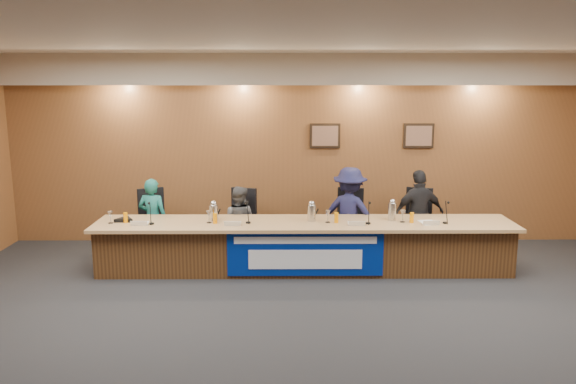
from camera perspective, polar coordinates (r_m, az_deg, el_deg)
name	(u,v)px	position (r m, az deg, el deg)	size (l,w,h in m)	color
floor	(312,343)	(6.24, 2.45, -15.12)	(10.00, 10.00, 0.00)	black
ceiling	(315,35)	(5.61, 2.73, 15.65)	(10.00, 8.00, 0.04)	silver
wall_back	(301,150)	(9.66, 1.37, 4.27)	(10.00, 0.04, 3.20)	brown
soffit	(302,70)	(9.34, 1.45, 12.33)	(10.00, 0.50, 0.50)	beige
dais_body	(304,247)	(8.34, 1.66, -5.63)	(6.00, 0.80, 0.70)	#492C15
dais_top	(305,223)	(8.20, 1.69, -3.22)	(6.10, 0.95, 0.05)	tan
banner	(305,254)	(7.94, 1.77, -6.28)	(2.20, 0.02, 0.65)	navy
banner_text_upper	(305,240)	(7.87, 1.78, -4.92)	(2.00, 0.01, 0.10)	silver
banner_text_lower	(305,259)	(7.95, 1.77, -6.86)	(1.60, 0.01, 0.28)	silver
wall_photo_left	(325,136)	(9.62, 3.77, 5.72)	(0.52, 0.04, 0.42)	black
wall_photo_right	(419,136)	(9.87, 13.13, 5.59)	(0.52, 0.04, 0.42)	black
panelist_a	(153,219)	(9.07, -13.56, -2.66)	(0.47, 0.31, 1.28)	#18635D
panelist_b	(239,222)	(8.88, -5.02, -3.10)	(0.56, 0.44, 1.16)	#444549
panelist_c	(350,213)	(8.87, 6.28, -2.15)	(0.94, 0.54, 1.45)	#17183E
panelist_d	(419,214)	(9.07, 13.15, -2.22)	(0.83, 0.34, 1.41)	black
office_chair_a	(155,227)	(9.21, -13.38, -3.48)	(0.48, 0.48, 0.08)	black
office_chair_b	(239,227)	(9.00, -4.96, -3.55)	(0.48, 0.48, 0.08)	black
office_chair_c	(349,227)	(9.03, 6.17, -3.53)	(0.48, 0.48, 0.08)	black
office_chair_d	(417,227)	(9.22, 12.95, -3.44)	(0.48, 0.48, 0.08)	black
nameplate_a	(139,223)	(8.23, -14.90, -3.04)	(0.24, 0.06, 0.09)	white
microphone_a	(152,224)	(8.28, -13.68, -3.13)	(0.07, 0.07, 0.02)	black
juice_glass_a	(126,218)	(8.45, -16.17, -2.52)	(0.06, 0.06, 0.15)	#FD8F03
water_glass_a	(110,217)	(8.47, -17.60, -2.47)	(0.08, 0.08, 0.18)	silver
nameplate_b	(232,223)	(7.97, -5.69, -3.16)	(0.24, 0.06, 0.09)	white
microphone_b	(248,222)	(8.13, -4.07, -3.11)	(0.07, 0.07, 0.02)	black
juice_glass_b	(215,218)	(8.14, -7.42, -2.68)	(0.06, 0.06, 0.15)	#FD8F03
water_glass_b	(209,217)	(8.18, -8.03, -2.52)	(0.08, 0.08, 0.18)	silver
nameplate_c	(357,223)	(8.00, 7.01, -3.14)	(0.24, 0.06, 0.09)	white
microphone_c	(368,223)	(8.15, 8.14, -3.16)	(0.07, 0.07, 0.02)	black
juice_glass_c	(336,218)	(8.15, 4.94, -2.62)	(0.06, 0.06, 0.15)	#FD8F03
water_glass_c	(328,217)	(8.14, 4.06, -2.50)	(0.08, 0.08, 0.18)	silver
nameplate_d	(431,222)	(8.23, 14.35, -3.01)	(0.24, 0.06, 0.09)	white
microphone_d	(445,223)	(8.41, 15.68, -3.02)	(0.07, 0.07, 0.02)	black
juice_glass_d	(412,218)	(8.31, 12.45, -2.56)	(0.06, 0.06, 0.15)	#FD8F03
water_glass_d	(403,216)	(8.31, 11.58, -2.42)	(0.08, 0.08, 0.18)	silver
carafe_left	(214,213)	(8.31, -7.57, -2.12)	(0.13, 0.13, 0.23)	silver
carafe_mid	(312,213)	(8.21, 2.41, -2.15)	(0.12, 0.12, 0.24)	silver
carafe_right	(392,212)	(8.39, 10.53, -1.99)	(0.12, 0.12, 0.26)	silver
speakerphone	(125,220)	(8.55, -16.26, -2.71)	(0.32, 0.32, 0.05)	black
paper_stack	(428,223)	(8.38, 14.07, -3.03)	(0.22, 0.30, 0.01)	white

